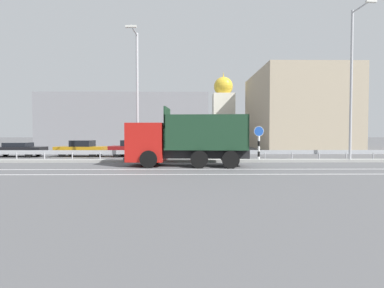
{
  "coord_description": "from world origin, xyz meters",
  "views": [
    {
      "loc": [
        -0.66,
        -19.12,
        2.02
      ],
      "look_at": [
        -0.38,
        1.09,
        1.34
      ],
      "focal_mm": 28.0,
      "sensor_mm": 36.0,
      "label": 1
    }
  ],
  "objects_px": {
    "parked_car_3": "(133,148)",
    "church_tower": "(223,112)",
    "parked_car_2": "(82,148)",
    "median_road_sign": "(259,143)",
    "parked_car_1": "(17,149)",
    "street_lamp_1": "(137,91)",
    "street_lamp_2": "(352,79)",
    "dump_truck": "(172,144)"
  },
  "relations": [
    {
      "from": "street_lamp_2",
      "to": "parked_car_3",
      "type": "distance_m",
      "value": 18.22
    },
    {
      "from": "parked_car_1",
      "to": "parked_car_3",
      "type": "relative_size",
      "value": 1.12
    },
    {
      "from": "dump_truck",
      "to": "street_lamp_2",
      "type": "bearing_deg",
      "value": -74.73
    },
    {
      "from": "parked_car_2",
      "to": "parked_car_3",
      "type": "xyz_separation_m",
      "value": [
        4.73,
        -0.34,
        0.02
      ]
    },
    {
      "from": "median_road_sign",
      "to": "parked_car_2",
      "type": "bearing_deg",
      "value": 159.72
    },
    {
      "from": "dump_truck",
      "to": "median_road_sign",
      "type": "bearing_deg",
      "value": -62.32
    },
    {
      "from": "dump_truck",
      "to": "parked_car_2",
      "type": "distance_m",
      "value": 11.81
    },
    {
      "from": "dump_truck",
      "to": "parked_car_3",
      "type": "relative_size",
      "value": 1.83
    },
    {
      "from": "parked_car_3",
      "to": "parked_car_2",
      "type": "bearing_deg",
      "value": -91.06
    },
    {
      "from": "median_road_sign",
      "to": "parked_car_1",
      "type": "relative_size",
      "value": 0.54
    },
    {
      "from": "dump_truck",
      "to": "parked_car_1",
      "type": "xyz_separation_m",
      "value": [
        -14.11,
        7.75,
        -0.7
      ]
    },
    {
      "from": "street_lamp_2",
      "to": "church_tower",
      "type": "distance_m",
      "value": 30.38
    },
    {
      "from": "dump_truck",
      "to": "parked_car_3",
      "type": "distance_m",
      "value": 8.69
    },
    {
      "from": "median_road_sign",
      "to": "street_lamp_1",
      "type": "distance_m",
      "value": 9.5
    },
    {
      "from": "median_road_sign",
      "to": "church_tower",
      "type": "distance_m",
      "value": 29.99
    },
    {
      "from": "median_road_sign",
      "to": "parked_car_2",
      "type": "height_order",
      "value": "median_road_sign"
    },
    {
      "from": "street_lamp_2",
      "to": "church_tower",
      "type": "relative_size",
      "value": 0.86
    },
    {
      "from": "parked_car_2",
      "to": "parked_car_1",
      "type": "bearing_deg",
      "value": 97.32
    },
    {
      "from": "parked_car_3",
      "to": "median_road_sign",
      "type": "bearing_deg",
      "value": 65.96
    },
    {
      "from": "parked_car_2",
      "to": "church_tower",
      "type": "bearing_deg",
      "value": -29.27
    },
    {
      "from": "parked_car_3",
      "to": "parked_car_1",
      "type": "bearing_deg",
      "value": -86.85
    },
    {
      "from": "median_road_sign",
      "to": "parked_car_2",
      "type": "distance_m",
      "value": 15.71
    },
    {
      "from": "street_lamp_2",
      "to": "street_lamp_1",
      "type": "bearing_deg",
      "value": -179.44
    },
    {
      "from": "parked_car_1",
      "to": "parked_car_2",
      "type": "bearing_deg",
      "value": -88.27
    },
    {
      "from": "parked_car_3",
      "to": "church_tower",
      "type": "relative_size",
      "value": 0.34
    },
    {
      "from": "street_lamp_1",
      "to": "street_lamp_2",
      "type": "bearing_deg",
      "value": 0.56
    },
    {
      "from": "street_lamp_1",
      "to": "parked_car_3",
      "type": "distance_m",
      "value": 7.05
    },
    {
      "from": "parked_car_2",
      "to": "church_tower",
      "type": "height_order",
      "value": "church_tower"
    },
    {
      "from": "parked_car_1",
      "to": "church_tower",
      "type": "xyz_separation_m",
      "value": [
        21.21,
        24.57,
        5.06
      ]
    },
    {
      "from": "median_road_sign",
      "to": "street_lamp_1",
      "type": "xyz_separation_m",
      "value": [
        -8.74,
        -0.33,
        3.7
      ]
    },
    {
      "from": "dump_truck",
      "to": "median_road_sign",
      "type": "relative_size",
      "value": 3.0
    },
    {
      "from": "parked_car_2",
      "to": "church_tower",
      "type": "distance_m",
      "value": 29.26
    },
    {
      "from": "median_road_sign",
      "to": "street_lamp_2",
      "type": "distance_m",
      "value": 8.08
    },
    {
      "from": "dump_truck",
      "to": "parked_car_3",
      "type": "xyz_separation_m",
      "value": [
        -3.82,
        7.78,
        -0.63
      ]
    },
    {
      "from": "street_lamp_2",
      "to": "parked_car_2",
      "type": "bearing_deg",
      "value": 165.28
    },
    {
      "from": "street_lamp_1",
      "to": "parked_car_2",
      "type": "bearing_deg",
      "value": 136.05
    },
    {
      "from": "median_road_sign",
      "to": "street_lamp_2",
      "type": "xyz_separation_m",
      "value": [
        6.66,
        -0.18,
        4.58
      ]
    },
    {
      "from": "street_lamp_2",
      "to": "parked_car_3",
      "type": "height_order",
      "value": "street_lamp_2"
    },
    {
      "from": "parked_car_1",
      "to": "street_lamp_1",
      "type": "bearing_deg",
      "value": -117.09
    },
    {
      "from": "street_lamp_1",
      "to": "church_tower",
      "type": "height_order",
      "value": "church_tower"
    },
    {
      "from": "parked_car_2",
      "to": "median_road_sign",
      "type": "bearing_deg",
      "value": -106.67
    },
    {
      "from": "dump_truck",
      "to": "street_lamp_2",
      "type": "distance_m",
      "value": 13.84
    }
  ]
}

